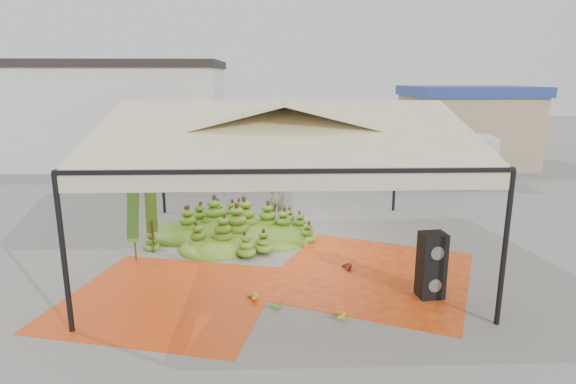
{
  "coord_description": "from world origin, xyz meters",
  "views": [
    {
      "loc": [
        -0.28,
        -12.2,
        4.61
      ],
      "look_at": [
        0.2,
        1.5,
        1.3
      ],
      "focal_mm": 30.0,
      "sensor_mm": 36.0,
      "label": 1
    }
  ],
  "objects_px": {
    "speaker_stack": "(431,265)",
    "truck_right": "(425,154)",
    "vendor": "(276,197)",
    "truck_left": "(224,146)",
    "banana_heap": "(231,221)"
  },
  "relations": [
    {
      "from": "vendor",
      "to": "truck_right",
      "type": "bearing_deg",
      "value": -128.03
    },
    {
      "from": "speaker_stack",
      "to": "vendor",
      "type": "distance_m",
      "value": 6.57
    },
    {
      "from": "vendor",
      "to": "truck_left",
      "type": "relative_size",
      "value": 0.21
    },
    {
      "from": "speaker_stack",
      "to": "truck_right",
      "type": "distance_m",
      "value": 11.83
    },
    {
      "from": "truck_left",
      "to": "truck_right",
      "type": "xyz_separation_m",
      "value": [
        8.98,
        -1.47,
        -0.16
      ]
    },
    {
      "from": "speaker_stack",
      "to": "truck_left",
      "type": "distance_m",
      "value": 13.97
    },
    {
      "from": "banana_heap",
      "to": "vendor",
      "type": "xyz_separation_m",
      "value": [
        1.34,
        1.77,
        0.24
      ]
    },
    {
      "from": "truck_left",
      "to": "banana_heap",
      "type": "bearing_deg",
      "value": -101.03
    },
    {
      "from": "banana_heap",
      "to": "truck_left",
      "type": "distance_m",
      "value": 8.93
    },
    {
      "from": "speaker_stack",
      "to": "truck_left",
      "type": "bearing_deg",
      "value": 107.45
    },
    {
      "from": "speaker_stack",
      "to": "truck_right",
      "type": "height_order",
      "value": "truck_right"
    },
    {
      "from": "banana_heap",
      "to": "speaker_stack",
      "type": "xyz_separation_m",
      "value": [
        4.56,
        -3.96,
        0.18
      ]
    },
    {
      "from": "banana_heap",
      "to": "truck_left",
      "type": "bearing_deg",
      "value": 96.58
    },
    {
      "from": "speaker_stack",
      "to": "vendor",
      "type": "relative_size",
      "value": 0.92
    },
    {
      "from": "banana_heap",
      "to": "vendor",
      "type": "height_order",
      "value": "vendor"
    }
  ]
}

